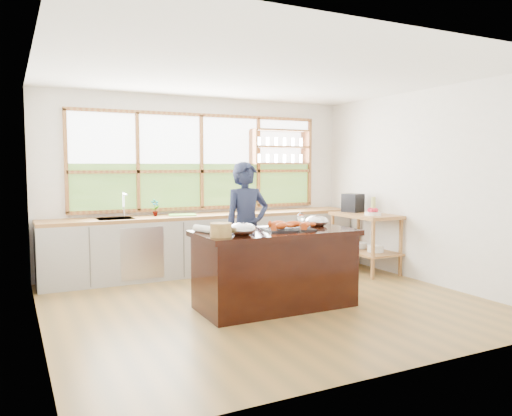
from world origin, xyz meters
TOP-DOWN VIEW (x-y plane):
  - ground_plane at (0.00, 0.00)m, footprint 5.00×5.00m
  - room_shell at (0.02, 0.51)m, footprint 5.02×4.52m
  - back_counter at (-0.02, 1.94)m, footprint 4.90×0.63m
  - right_shelf_unit at (2.19, 0.89)m, footprint 0.62×1.10m
  - island at (0.00, -0.20)m, footprint 1.85×0.90m
  - cook at (-0.01, 0.55)m, footprint 0.62×0.42m
  - potted_plant at (-0.81, 2.00)m, footprint 0.15×0.12m
  - cutting_board at (-0.41, 1.94)m, footprint 0.46×0.39m
  - espresso_machine at (2.19, 1.22)m, footprint 0.33×0.34m
  - wine_bottle at (2.24, 0.78)m, footprint 0.08×0.08m
  - fruit_bowl at (2.14, 0.67)m, footprint 0.25×0.25m
  - slate_board at (0.14, -0.24)m, footprint 0.60×0.48m
  - lobster_pile at (0.17, -0.25)m, footprint 0.52×0.44m
  - mixing_bowl_left at (-0.51, -0.38)m, footprint 0.30×0.30m
  - mixing_bowl_right at (0.66, -0.06)m, footprint 0.29×0.29m
  - wine_glass at (0.16, -0.49)m, footprint 0.08×0.08m
  - wicker_basket at (-0.76, -0.40)m, footprint 0.23×0.23m
  - parchment_roll at (-0.81, -0.01)m, footprint 0.18×0.31m

SIDE VIEW (x-z plane):
  - ground_plane at x=0.00m, z-range 0.00..0.00m
  - island at x=0.00m, z-range 0.00..0.90m
  - back_counter at x=-0.02m, z-range 0.00..0.90m
  - right_shelf_unit at x=2.19m, z-range 0.15..1.05m
  - cook at x=-0.01m, z-range 0.00..1.69m
  - cutting_board at x=-0.41m, z-range 0.90..0.91m
  - slate_board at x=0.14m, z-range 0.90..0.92m
  - parchment_roll at x=-0.81m, z-range 0.90..0.98m
  - fruit_bowl at x=2.14m, z-range 0.89..1.00m
  - lobster_pile at x=0.17m, z-range 0.92..1.00m
  - mixing_bowl_right at x=0.66m, z-range 0.89..1.03m
  - mixing_bowl_left at x=-0.51m, z-range 0.89..1.04m
  - wicker_basket at x=-0.76m, z-range 0.90..1.05m
  - potted_plant at x=-0.81m, z-range 0.90..1.15m
  - wine_bottle at x=2.24m, z-range 0.90..1.17m
  - espresso_machine at x=2.19m, z-range 0.90..1.19m
  - wine_glass at x=0.16m, z-range 0.95..1.17m
  - room_shell at x=0.02m, z-range 0.40..3.11m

